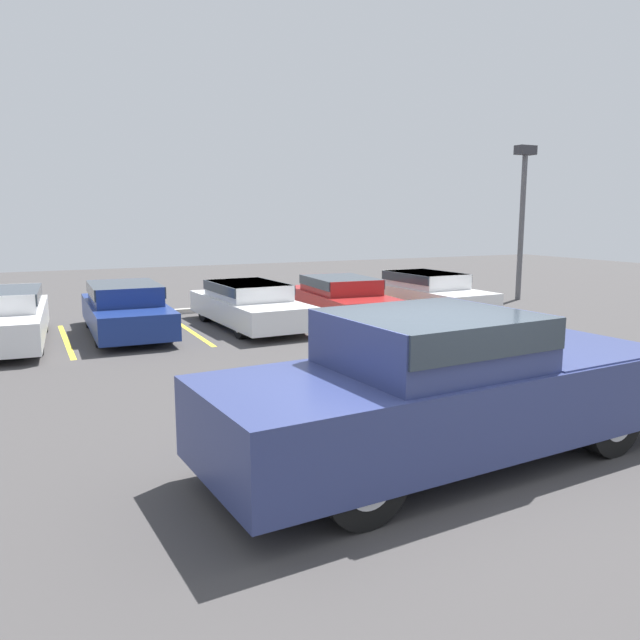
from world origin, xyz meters
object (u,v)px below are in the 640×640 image
object	(u,v)px
pickup_truck	(450,386)
parked_sedan_e	(426,291)
parked_sedan_d	(341,296)
parked_sedan_b	(126,307)
wheel_stop_curb	(171,312)
parked_sedan_c	(249,303)
traffic_cone	(585,367)
parked_sedan_a	(0,316)
light_post	(523,203)

from	to	relation	value
pickup_truck	parked_sedan_e	world-z (taller)	pickup_truck
parked_sedan_d	parked_sedan_b	bearing A→B (deg)	-88.22
wheel_stop_curb	pickup_truck	bearing A→B (deg)	-87.44
parked_sedan_c	parked_sedan_d	bearing A→B (deg)	89.32
pickup_truck	traffic_cone	xyz separation A→B (m)	(4.07, 1.60, -0.58)
parked_sedan_b	wheel_stop_curb	bearing A→B (deg)	148.63
parked_sedan_b	parked_sedan_e	size ratio (longest dim) A/B	1.00
wheel_stop_curb	traffic_cone	bearing A→B (deg)	-66.82
wheel_stop_curb	parked_sedan_b	bearing A→B (deg)	-122.64
parked_sedan_b	parked_sedan_a	bearing A→B (deg)	-84.87
pickup_truck	parked_sedan_b	distance (m)	10.08
parked_sedan_a	light_post	world-z (taller)	light_post
parked_sedan_e	traffic_cone	distance (m)	8.39
parked_sedan_c	pickup_truck	bearing A→B (deg)	-7.35
parked_sedan_d	parked_sedan_e	xyz separation A→B (m)	(2.92, 0.07, 0.00)
parked_sedan_e	pickup_truck	bearing A→B (deg)	-36.12
wheel_stop_curb	parked_sedan_d	bearing A→B (deg)	-34.53
parked_sedan_a	wheel_stop_curb	world-z (taller)	parked_sedan_a
parked_sedan_a	light_post	distance (m)	16.09
parked_sedan_c	traffic_cone	size ratio (longest dim) A/B	7.01
parked_sedan_b	light_post	xyz separation A→B (m)	(13.14, 0.67, 2.63)
parked_sedan_d	parked_sedan_c	bearing A→B (deg)	-83.90
parked_sedan_a	wheel_stop_curb	xyz separation A→B (m)	(4.36, 2.76, -0.59)
parked_sedan_b	wheel_stop_curb	distance (m)	3.11
light_post	parked_sedan_d	bearing A→B (deg)	-172.75
parked_sedan_a	parked_sedan_c	xyz separation A→B (m)	(5.74, -0.16, -0.04)
parked_sedan_d	traffic_cone	distance (m)	7.99
parked_sedan_d	light_post	xyz separation A→B (m)	(7.36, 0.94, 2.65)
parked_sedan_a	parked_sedan_c	size ratio (longest dim) A/B	1.02
wheel_stop_curb	light_post	bearing A→B (deg)	-9.41
parked_sedan_d	light_post	world-z (taller)	light_post
parked_sedan_a	parked_sedan_e	xyz separation A→B (m)	(11.41, -0.01, -0.03)
parked_sedan_a	parked_sedan_d	distance (m)	8.49
parked_sedan_b	light_post	world-z (taller)	light_post
parked_sedan_c	light_post	xyz separation A→B (m)	(10.10, 1.02, 2.66)
parked_sedan_e	wheel_stop_curb	xyz separation A→B (m)	(-7.05, 2.77, -0.56)
pickup_truck	parked_sedan_d	xyz separation A→B (m)	(3.57, 9.57, -0.27)
traffic_cone	pickup_truck	bearing A→B (deg)	-158.49
parked_sedan_a	parked_sedan_b	xyz separation A→B (m)	(2.71, 0.18, -0.00)
parked_sedan_c	traffic_cone	xyz separation A→B (m)	(3.24, -7.88, -0.30)
parked_sedan_a	wheel_stop_curb	bearing A→B (deg)	126.37
traffic_cone	light_post	bearing A→B (deg)	52.37
pickup_truck	parked_sedan_c	xyz separation A→B (m)	(0.83, 9.49, -0.27)
wheel_stop_curb	parked_sedan_a	bearing A→B (deg)	-147.69
parked_sedan_c	wheel_stop_curb	distance (m)	3.28
pickup_truck	parked_sedan_e	distance (m)	11.62
parked_sedan_a	parked_sedan_b	world-z (taller)	parked_sedan_a
light_post	traffic_cone	size ratio (longest dim) A/B	7.57
parked_sedan_a	parked_sedan_d	size ratio (longest dim) A/B	1.05
pickup_truck	light_post	world-z (taller)	light_post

